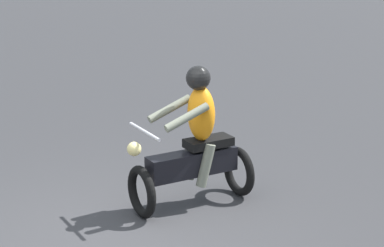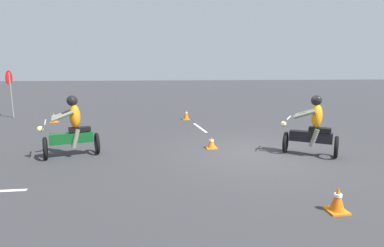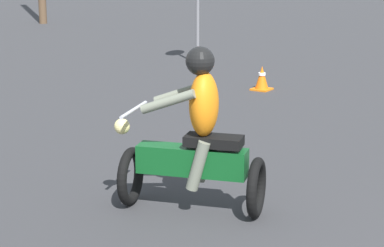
{
  "view_description": "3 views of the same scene",
  "coord_description": "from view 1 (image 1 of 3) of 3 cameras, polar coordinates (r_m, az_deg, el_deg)",
  "views": [
    {
      "loc": [
        -4.0,
        5.82,
        3.47
      ],
      "look_at": [
        -0.29,
        -1.37,
        1.0
      ],
      "focal_mm": 70.0,
      "sensor_mm": 36.0,
      "label": 1
    },
    {
      "loc": [
        -7.78,
        2.86,
        2.32
      ],
      "look_at": [
        0.06,
        1.85,
        0.9
      ],
      "focal_mm": 28.0,
      "sensor_mm": 36.0,
      "label": 2
    },
    {
      "loc": [
        -5.52,
        1.23,
        2.68
      ],
      "look_at": [
        0.4,
        5.08,
        0.9
      ],
      "focal_mm": 70.0,
      "sensor_mm": 36.0,
      "label": 3
    }
  ],
  "objects": [
    {
      "name": "ground_plane",
      "position": [
        7.87,
        -6.52,
        -9.31
      ],
      "size": [
        120.0,
        120.0,
        0.0
      ],
      "primitive_type": "plane",
      "color": "#333335"
    },
    {
      "name": "motorcycle_rider_foreground",
      "position": [
        8.56,
        0.2,
        -1.72
      ],
      "size": [
        1.26,
        1.5,
        1.66
      ],
      "rotation": [
        0.0,
        0.0,
        5.71
      ],
      "color": "black",
      "rests_on": "ground"
    }
  ]
}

